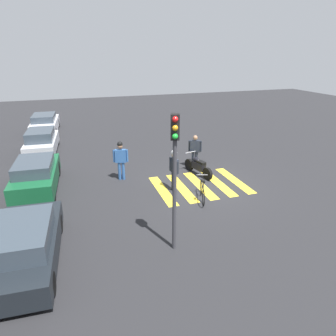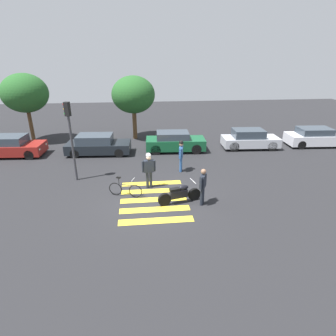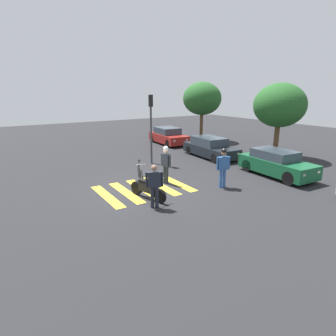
% 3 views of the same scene
% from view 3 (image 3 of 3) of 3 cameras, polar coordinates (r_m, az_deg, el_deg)
% --- Properties ---
extents(ground_plane, '(60.00, 60.00, 0.00)m').
position_cam_3_polar(ground_plane, '(13.51, -4.87, -4.18)').
color(ground_plane, '#232326').
extents(police_motorcycle, '(2.05, 0.78, 1.02)m').
position_cam_3_polar(police_motorcycle, '(12.20, -4.08, -4.10)').
color(police_motorcycle, black).
rests_on(police_motorcycle, ground_plane).
extents(leaning_bicycle, '(1.60, 0.66, 0.99)m').
position_cam_3_polar(leaning_bicycle, '(14.75, -5.59, -1.00)').
color(leaning_bicycle, black).
rests_on(leaning_bicycle, ground_plane).
extents(officer_on_foot, '(0.41, 0.63, 1.75)m').
position_cam_3_polar(officer_on_foot, '(11.08, -2.73, -3.09)').
color(officer_on_foot, '#1E232D').
rests_on(officer_on_foot, ground_plane).
extents(officer_by_motorcycle, '(0.70, 0.27, 1.89)m').
position_cam_3_polar(officer_by_motorcycle, '(13.94, -0.44, 1.26)').
color(officer_by_motorcycle, '#1E232D').
rests_on(officer_by_motorcycle, ground_plane).
extents(pedestrian_bystander, '(0.32, 0.68, 1.89)m').
position_cam_3_polar(pedestrian_bystander, '(13.62, 10.95, 0.65)').
color(pedestrian_bystander, '#2D5999').
rests_on(pedestrian_bystander, ground_plane).
extents(crosswalk_stripes, '(3.12, 4.05, 0.01)m').
position_cam_3_polar(crosswalk_stripes, '(13.51, -4.87, -4.16)').
color(crosswalk_stripes, yellow).
rests_on(crosswalk_stripes, ground_plane).
extents(car_maroon_wagon, '(4.12, 2.03, 1.39)m').
position_cam_3_polar(car_maroon_wagon, '(24.55, 0.04, 6.37)').
color(car_maroon_wagon, black).
rests_on(car_maroon_wagon, ground_plane).
extents(car_black_suv, '(4.40, 2.01, 1.36)m').
position_cam_3_polar(car_black_suv, '(19.91, 8.41, 4.02)').
color(car_black_suv, black).
rests_on(car_black_suv, ground_plane).
extents(car_green_compact, '(4.21, 1.92, 1.39)m').
position_cam_3_polar(car_green_compact, '(16.37, 20.78, 0.82)').
color(car_green_compact, black).
rests_on(car_green_compact, ground_plane).
extents(traffic_light_pole, '(0.36, 0.30, 4.21)m').
position_cam_3_polar(traffic_light_pole, '(17.69, -3.43, 9.91)').
color(traffic_light_pole, '#38383D').
rests_on(traffic_light_pole, ground_plane).
extents(street_tree_near, '(3.37, 3.37, 5.17)m').
position_cam_3_polar(street_tree_near, '(26.10, 6.81, 13.55)').
color(street_tree_near, brown).
rests_on(street_tree_near, ground_plane).
extents(street_tree_mid, '(3.36, 3.36, 4.95)m').
position_cam_3_polar(street_tree_mid, '(20.50, 21.37, 11.53)').
color(street_tree_mid, brown).
rests_on(street_tree_mid, ground_plane).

